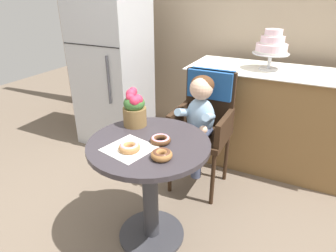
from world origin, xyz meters
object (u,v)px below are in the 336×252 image
(cafe_table, at_px, (150,173))
(donut_side, at_px, (129,147))
(seated_child, at_px, (199,114))
(refrigerator, at_px, (112,62))
(flower_vase, at_px, (135,108))
(tiered_cake_stand, at_px, (272,46))
(donut_mid, at_px, (160,139))
(wicker_chair, at_px, (206,112))
(donut_front, at_px, (162,154))

(cafe_table, bearing_deg, donut_side, -108.69)
(seated_child, bearing_deg, refrigerator, 156.46)
(flower_vase, bearing_deg, tiered_cake_stand, 60.90)
(flower_vase, height_order, tiered_cake_stand, tiered_cake_stand)
(donut_side, bearing_deg, cafe_table, 71.31)
(cafe_table, relative_size, flower_vase, 2.93)
(cafe_table, distance_m, seated_child, 0.64)
(seated_child, distance_m, donut_mid, 0.58)
(wicker_chair, xyz_separation_m, seated_child, (0.00, -0.16, 0.04))
(flower_vase, distance_m, refrigerator, 1.27)
(cafe_table, relative_size, wicker_chair, 0.75)
(wicker_chair, bearing_deg, tiered_cake_stand, 61.10)
(cafe_table, xyz_separation_m, refrigerator, (-1.05, 1.10, 0.34))
(donut_mid, bearing_deg, seated_child, 88.48)
(wicker_chair, relative_size, seated_child, 1.31)
(wicker_chair, distance_m, refrigerator, 1.20)
(tiered_cake_stand, bearing_deg, donut_side, -108.57)
(wicker_chair, bearing_deg, refrigerator, 168.30)
(tiered_cake_stand, bearing_deg, wicker_chair, -123.77)
(tiered_cake_stand, relative_size, refrigerator, 0.19)
(cafe_table, bearing_deg, donut_front, -39.88)
(refrigerator, bearing_deg, wicker_chair, -16.57)
(donut_front, bearing_deg, tiered_cake_stand, 78.62)
(donut_side, distance_m, tiered_cake_stand, 1.55)
(seated_child, relative_size, flower_vase, 2.96)
(cafe_table, xyz_separation_m, wicker_chair, (0.08, 0.76, 0.13))
(donut_front, relative_size, refrigerator, 0.07)
(wicker_chair, bearing_deg, flower_vase, -109.64)
(wicker_chair, relative_size, donut_mid, 7.96)
(flower_vase, bearing_deg, donut_side, -63.20)
(cafe_table, height_order, donut_mid, donut_mid)
(wicker_chair, xyz_separation_m, donut_side, (-0.12, -0.90, 0.10))
(cafe_table, xyz_separation_m, donut_mid, (0.06, 0.03, 0.23))
(tiered_cake_stand, distance_m, refrigerator, 1.52)
(cafe_table, relative_size, refrigerator, 0.42)
(cafe_table, bearing_deg, flower_vase, 139.72)
(seated_child, xyz_separation_m, flower_vase, (-0.27, -0.44, 0.16))
(wicker_chair, bearing_deg, cafe_table, -90.95)
(seated_child, xyz_separation_m, donut_mid, (-0.02, -0.58, 0.06))
(wicker_chair, relative_size, refrigerator, 0.56)
(seated_child, relative_size, tiered_cake_stand, 2.21)
(cafe_table, height_order, flower_vase, flower_vase)
(flower_vase, xyz_separation_m, tiered_cake_stand, (0.63, 1.13, 0.26))
(donut_front, bearing_deg, wicker_chair, 94.60)
(seated_child, distance_m, refrigerator, 1.24)
(wicker_chair, distance_m, flower_vase, 0.69)
(donut_front, xyz_separation_m, refrigerator, (-1.20, 1.22, 0.11))
(cafe_table, distance_m, donut_side, 0.27)
(seated_child, bearing_deg, flower_vase, -121.64)
(seated_child, height_order, flower_vase, flower_vase)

